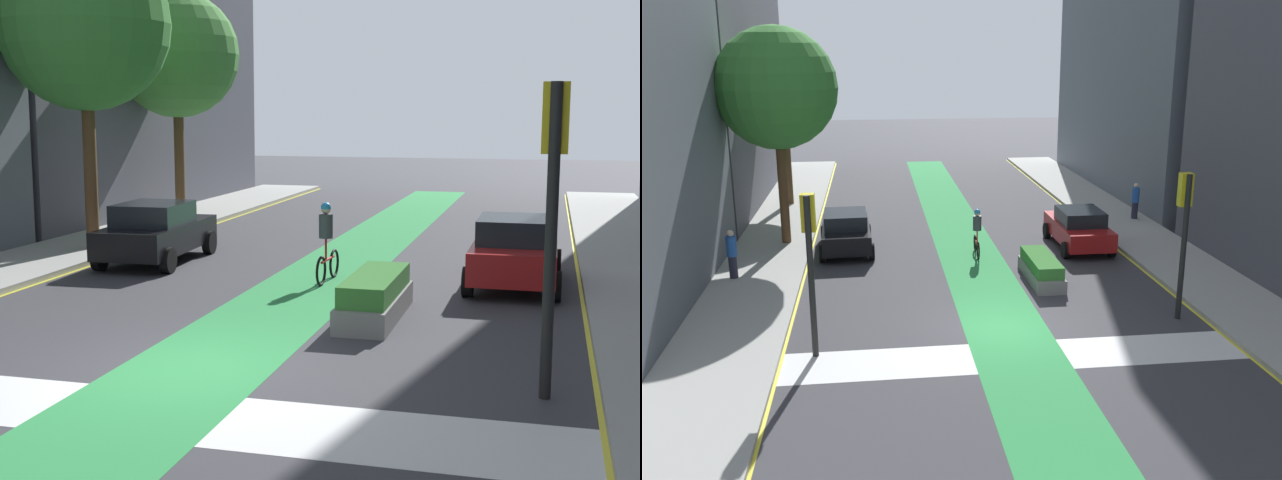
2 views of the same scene
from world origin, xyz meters
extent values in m
plane|color=#38383D|center=(0.00, 0.00, 0.00)|extent=(120.00, 120.00, 0.00)
cube|color=#2D8C47|center=(0.09, 0.00, 0.00)|extent=(2.40, 60.00, 0.01)
cube|color=silver|center=(0.00, -2.00, 0.00)|extent=(12.00, 1.80, 0.01)
cube|color=#9E9E99|center=(-7.50, 0.00, 0.07)|extent=(3.00, 60.00, 0.15)
cube|color=yellow|center=(-6.00, 0.00, 0.01)|extent=(0.16, 60.00, 0.01)
cube|color=#9E9E99|center=(7.50, 0.00, 0.07)|extent=(3.00, 60.00, 0.15)
cube|color=yellow|center=(6.00, 0.00, 0.01)|extent=(0.16, 60.00, 0.01)
cylinder|color=black|center=(5.25, -0.04, 2.14)|extent=(0.16, 0.16, 4.28)
cube|color=gold|center=(5.25, 0.16, 3.81)|extent=(0.35, 0.28, 0.95)
sphere|color=#3F0A0A|center=(5.25, 0.30, 4.11)|extent=(0.20, 0.20, 0.20)
sphere|color=yellow|center=(5.25, 0.30, 3.81)|extent=(0.20, 0.20, 0.20)
sphere|color=#0C3814|center=(5.25, 0.30, 3.51)|extent=(0.20, 0.20, 0.20)
cylinder|color=black|center=(-5.11, -1.30, 2.11)|extent=(0.16, 0.16, 4.22)
cube|color=gold|center=(-5.11, -1.10, 3.75)|extent=(0.35, 0.28, 0.95)
sphere|color=#3F0A0A|center=(-5.11, -0.96, 4.05)|extent=(0.20, 0.20, 0.20)
sphere|color=yellow|center=(-5.11, -0.96, 3.75)|extent=(0.20, 0.20, 0.20)
sphere|color=#0C3814|center=(-5.11, -0.96, 3.45)|extent=(0.20, 0.20, 0.20)
cube|color=black|center=(-4.60, 8.46, 0.67)|extent=(1.98, 4.27, 0.70)
cube|color=black|center=(-4.59, 8.26, 1.29)|extent=(1.69, 2.07, 0.55)
cylinder|color=black|center=(-5.56, 9.89, 0.32)|extent=(0.25, 0.65, 0.64)
cylinder|color=black|center=(-3.77, 9.97, 0.32)|extent=(0.25, 0.65, 0.64)
cylinder|color=black|center=(-5.44, 6.95, 0.32)|extent=(0.25, 0.65, 0.64)
cylinder|color=black|center=(-3.64, 7.03, 0.32)|extent=(0.25, 0.65, 0.64)
cube|color=#A51919|center=(4.53, 7.73, 0.67)|extent=(1.83, 4.21, 0.70)
cube|color=black|center=(4.52, 7.53, 1.29)|extent=(1.61, 2.01, 0.55)
cylinder|color=black|center=(3.64, 9.20, 0.32)|extent=(0.22, 0.64, 0.64)
cylinder|color=black|center=(5.44, 9.19, 0.32)|extent=(0.22, 0.64, 0.64)
cylinder|color=black|center=(3.62, 6.26, 0.32)|extent=(0.22, 0.64, 0.64)
cylinder|color=black|center=(5.42, 6.25, 0.32)|extent=(0.22, 0.64, 0.64)
torus|color=black|center=(0.37, 7.58, 0.34)|extent=(0.09, 0.68, 0.68)
torus|color=black|center=(0.33, 6.53, 0.34)|extent=(0.09, 0.68, 0.68)
cylinder|color=red|center=(0.35, 7.06, 0.52)|extent=(0.10, 0.95, 0.06)
cylinder|color=red|center=(0.34, 6.91, 0.79)|extent=(0.05, 0.05, 0.50)
cylinder|color=#3F3F47|center=(0.34, 6.91, 1.31)|extent=(0.32, 0.32, 0.55)
sphere|color=beige|center=(0.34, 6.91, 1.70)|extent=(0.22, 0.22, 0.22)
sphere|color=#268CCC|center=(0.34, 6.91, 1.74)|extent=(0.23, 0.23, 0.23)
cylinder|color=#262638|center=(8.29, 11.45, 0.53)|extent=(0.28, 0.28, 0.75)
cylinder|color=#2659B2|center=(8.29, 11.45, 1.24)|extent=(0.34, 0.34, 0.67)
sphere|color=beige|center=(8.29, 11.45, 1.68)|extent=(0.22, 0.22, 0.22)
cylinder|color=#262638|center=(-8.28, 5.04, 0.53)|extent=(0.28, 0.28, 0.77)
cylinder|color=#2659B2|center=(-8.28, 5.04, 1.26)|extent=(0.34, 0.34, 0.68)
sphere|color=beige|center=(-8.28, 5.04, 1.71)|extent=(0.22, 0.22, 0.22)
cylinder|color=brown|center=(-7.01, 9.41, 2.37)|extent=(0.36, 0.36, 4.43)
sphere|color=#387F33|center=(-7.01, 9.41, 6.21)|extent=(4.64, 4.64, 4.64)
cylinder|color=brown|center=(-7.63, 16.71, 2.23)|extent=(0.36, 0.36, 4.16)
sphere|color=#478C3D|center=(-7.63, 16.71, 5.85)|extent=(4.40, 4.40, 4.40)
cube|color=slate|center=(2.09, 3.87, 0.23)|extent=(0.97, 3.14, 0.45)
cube|color=#33722D|center=(2.09, 3.87, 0.65)|extent=(0.87, 2.82, 0.40)
camera|label=1|loc=(5.20, -11.79, 3.90)|focal=48.26mm
camera|label=2|loc=(-3.50, -18.17, 7.68)|focal=39.10mm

